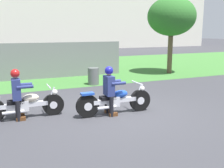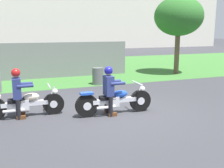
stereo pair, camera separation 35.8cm
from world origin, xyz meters
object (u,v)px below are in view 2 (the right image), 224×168
at_px(rider_follow, 18,89).
at_px(trash_can, 98,76).
at_px(rider_lead, 109,87).
at_px(tree_roadside, 179,17).
at_px(motorcycle_follow, 25,104).
at_px(motorcycle_lead, 115,101).

bearing_deg(rider_follow, trash_can, 47.48).
distance_m(rider_lead, tree_roadside, 8.64).
height_order(motorcycle_follow, tree_roadside, tree_roadside).
bearing_deg(motorcycle_lead, rider_follow, 167.07).
xyz_separation_m(motorcycle_lead, rider_follow, (-2.59, 0.66, 0.41)).
height_order(motorcycle_lead, trash_can, motorcycle_lead).
xyz_separation_m(rider_lead, motorcycle_follow, (-2.26, 0.64, -0.44)).
bearing_deg(rider_follow, motorcycle_follow, -0.87).
relative_size(rider_lead, tree_roadside, 0.33).
distance_m(motorcycle_lead, rider_lead, 0.46).
height_order(rider_follow, trash_can, rider_follow).
relative_size(motorcycle_lead, rider_lead, 1.63).
xyz_separation_m(motorcycle_follow, tree_roadside, (8.39, 4.99, 2.76)).
relative_size(motorcycle_lead, tree_roadside, 0.54).
bearing_deg(trash_can, rider_lead, -103.66).
height_order(motorcycle_lead, rider_lead, rider_lead).
height_order(rider_lead, rider_follow, rider_lead).
distance_m(rider_lead, rider_follow, 2.51).
bearing_deg(rider_follow, tree_roadside, 31.48).
relative_size(rider_lead, motorcycle_follow, 0.65).
xyz_separation_m(tree_roadside, trash_can, (-5.10, -1.37, -2.76)).
relative_size(motorcycle_lead, motorcycle_follow, 1.06).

